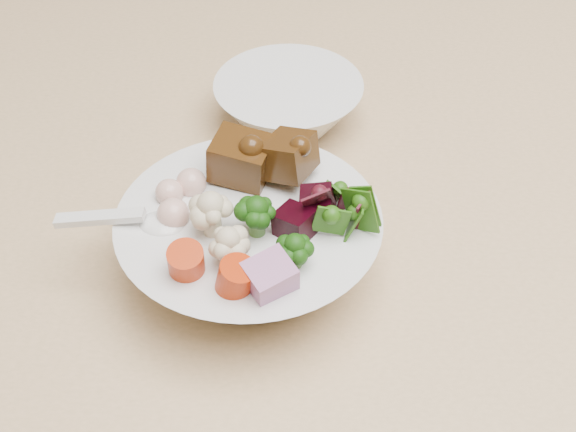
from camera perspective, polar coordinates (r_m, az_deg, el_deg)
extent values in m
cube|color=tan|center=(1.35, 9.29, 4.66)|extent=(0.42, 0.42, 0.04)
cylinder|color=tan|center=(1.39, 0.85, -6.63)|extent=(0.03, 0.03, 0.42)
cylinder|color=tan|center=(1.41, 15.23, -7.90)|extent=(0.03, 0.03, 0.42)
cylinder|color=tan|center=(1.64, 2.40, 2.73)|extent=(0.03, 0.03, 0.42)
cylinder|color=tan|center=(1.65, 14.55, 1.56)|extent=(0.03, 0.03, 0.42)
sphere|color=black|center=(0.56, -2.24, -0.40)|extent=(0.03, 0.03, 0.03)
sphere|color=beige|center=(0.56, -5.43, -0.24)|extent=(0.04, 0.04, 0.04)
cube|color=black|center=(0.58, 2.13, 0.67)|extent=(0.03, 0.03, 0.02)
cube|color=#9B5E8D|center=(0.52, -1.30, -4.44)|extent=(0.04, 0.04, 0.03)
cylinder|color=#BB2104|center=(0.54, -7.25, -3.36)|extent=(0.03, 0.03, 0.03)
sphere|color=#DEAB9B|center=(0.58, -8.16, 0.12)|extent=(0.02, 0.02, 0.02)
ellipsoid|color=silver|center=(0.58, -8.94, -0.65)|extent=(0.04, 0.03, 0.01)
cube|color=silver|center=(0.59, -13.26, -0.11)|extent=(0.07, 0.02, 0.02)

